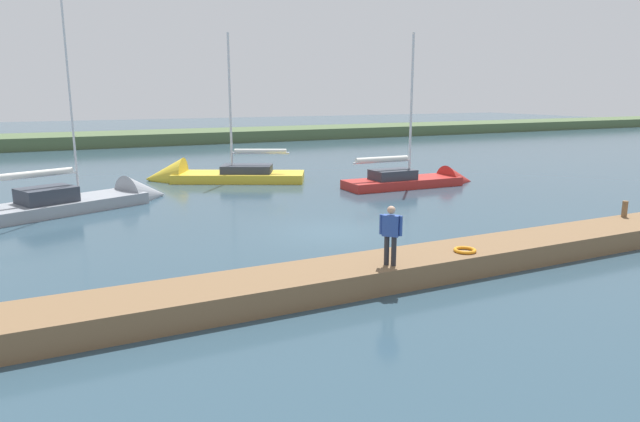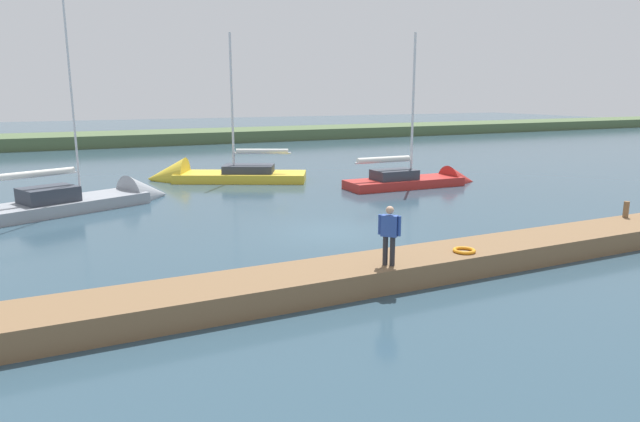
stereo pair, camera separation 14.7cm
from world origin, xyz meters
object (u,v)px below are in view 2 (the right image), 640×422
object	(u,v)px
sailboat_far_right	(423,184)
person_on_dock	(389,232)
sailboat_behind_pier	(96,203)
sailboat_near_dock	(208,178)
mooring_post_near	(626,209)
life_ring_buoy	(464,250)

from	to	relation	value
sailboat_far_right	person_on_dock	distance (m)	17.84
sailboat_far_right	sailboat_behind_pier	bearing A→B (deg)	175.85
sailboat_behind_pier	person_on_dock	world-z (taller)	sailboat_behind_pier
sailboat_near_dock	mooring_post_near	bearing A→B (deg)	145.46
mooring_post_near	life_ring_buoy	world-z (taller)	mooring_post_near
mooring_post_near	sailboat_near_dock	xyz separation A→B (m)	(10.78, -19.71, -0.78)
sailboat_far_right	sailboat_near_dock	bearing A→B (deg)	147.90
life_ring_buoy	sailboat_far_right	bearing A→B (deg)	-121.64
life_ring_buoy	sailboat_behind_pier	xyz separation A→B (m)	(8.99, -15.40, -0.53)
mooring_post_near	sailboat_behind_pier	world-z (taller)	sailboat_behind_pier
sailboat_far_right	sailboat_near_dock	xyz separation A→B (m)	(10.71, -7.06, 0.07)
person_on_dock	sailboat_far_right	bearing A→B (deg)	-171.40
sailboat_behind_pier	sailboat_far_right	bearing A→B (deg)	-28.80
sailboat_behind_pier	person_on_dock	bearing A→B (deg)	-91.23
sailboat_behind_pier	sailboat_near_dock	bearing A→B (deg)	15.36
life_ring_buoy	sailboat_behind_pier	size ratio (longest dim) A/B	0.06
sailboat_behind_pier	person_on_dock	distance (m)	16.80
sailboat_near_dock	person_on_dock	distance (m)	20.96
mooring_post_near	sailboat_near_dock	bearing A→B (deg)	-61.34
life_ring_buoy	sailboat_far_right	distance (m)	16.14
sailboat_behind_pier	sailboat_near_dock	xyz separation A→B (m)	(-6.73, -5.40, 0.01)
sailboat_far_right	life_ring_buoy	bearing A→B (deg)	-120.35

